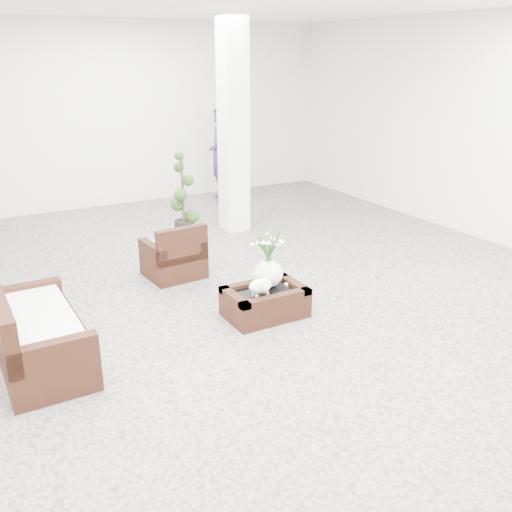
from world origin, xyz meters
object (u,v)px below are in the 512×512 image
loveseat (38,324)px  topiary (183,194)px  coffee_table (265,303)px  armchair (173,250)px

loveseat → topiary: bearing=-42.0°
coffee_table → armchair: armchair is taller
coffee_table → loveseat: loveseat is taller
armchair → loveseat: 2.50m
coffee_table → topiary: size_ratio=0.66×
coffee_table → topiary: topiary is taller
loveseat → armchair: bearing=-53.2°
armchair → topiary: 1.97m
loveseat → coffee_table: bearing=-94.6°
armchair → topiary: bearing=-121.5°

